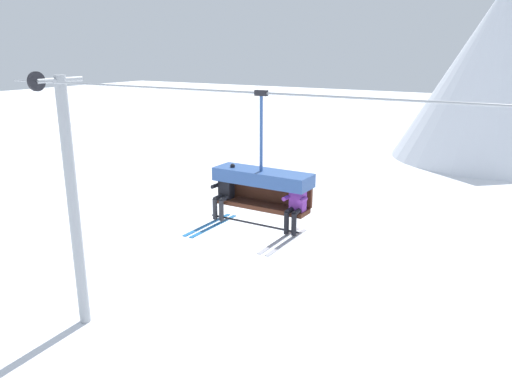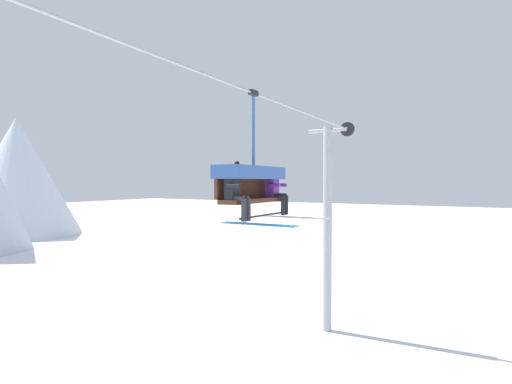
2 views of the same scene
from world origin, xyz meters
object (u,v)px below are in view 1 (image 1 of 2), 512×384
lift_tower_near (72,200)px  chairlift_chair (263,183)px  skier_black (223,191)px  skier_purple (295,205)px

lift_tower_near → chairlift_chair: lift_tower_near is taller
chairlift_chair → skier_black: 0.99m
lift_tower_near → chairlift_chair: bearing=-5.4°
chairlift_chair → skier_black: chairlift_chair is taller
lift_tower_near → skier_black: bearing=-8.0°
chairlift_chair → skier_purple: chairlift_chair is taller
lift_tower_near → chairlift_chair: (7.46, -0.71, 1.77)m
skier_purple → chairlift_chair: bearing=166.6°
lift_tower_near → skier_purple: bearing=-6.3°
skier_black → skier_purple: size_ratio=1.00×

